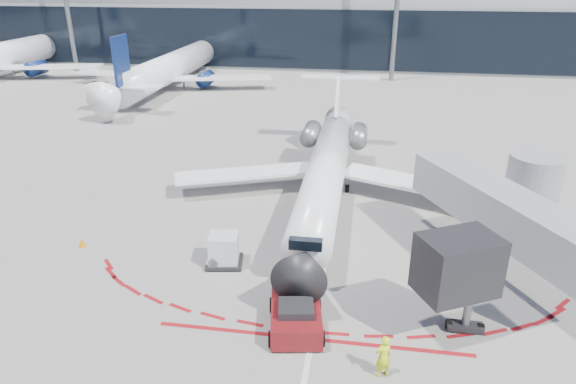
% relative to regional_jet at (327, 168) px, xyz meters
% --- Properties ---
extents(ground, '(260.00, 260.00, 0.00)m').
position_rel_regional_jet_xyz_m(ground, '(0.74, -3.93, -2.29)').
color(ground, gray).
rests_on(ground, ground).
extents(apron_centerline, '(0.25, 40.00, 0.01)m').
position_rel_regional_jet_xyz_m(apron_centerline, '(0.74, -1.93, -2.28)').
color(apron_centerline, silver).
rests_on(apron_centerline, ground).
extents(apron_stop_bar, '(14.00, 0.25, 0.01)m').
position_rel_regional_jet_xyz_m(apron_stop_bar, '(0.74, -15.43, -2.28)').
color(apron_stop_bar, maroon).
rests_on(apron_stop_bar, ground).
extents(terminal_building, '(150.00, 24.15, 24.00)m').
position_rel_regional_jet_xyz_m(terminal_building, '(0.74, 61.04, 6.24)').
color(terminal_building, '#939598').
rests_on(terminal_building, ground).
extents(jet_bridge, '(10.03, 15.20, 4.90)m').
position_rel_regional_jet_xyz_m(jet_bridge, '(10.53, -6.95, 0.72)').
color(jet_bridge, '#95979D').
rests_on(jet_bridge, ground).
extents(regional_jet, '(22.16, 27.33, 6.84)m').
position_rel_regional_jet_xyz_m(regional_jet, '(0.00, 0.00, 0.00)').
color(regional_jet, white).
rests_on(regional_jet, ground).
extents(pushback_tug, '(2.92, 5.79, 1.48)m').
position_rel_regional_jet_xyz_m(pushback_tug, '(-0.06, -14.76, -1.63)').
color(pushback_tug, '#580C12').
rests_on(pushback_tug, ground).
extents(ramp_worker, '(0.84, 0.74, 1.92)m').
position_rel_regional_jet_xyz_m(ramp_worker, '(3.77, -17.19, -1.32)').
color(ramp_worker, '#ECFF1A').
rests_on(ramp_worker, ground).
extents(uld_container, '(2.19, 1.95, 1.83)m').
position_rel_regional_jet_xyz_m(uld_container, '(-4.72, -9.96, -1.38)').
color(uld_container, black).
rests_on(uld_container, ground).
extents(safety_cone_left, '(0.40, 0.40, 0.56)m').
position_rel_regional_jet_xyz_m(safety_cone_left, '(-13.54, -9.34, -2.01)').
color(safety_cone_left, orange).
rests_on(safety_cone_left, ground).
extents(safety_cone_right, '(0.39, 0.39, 0.54)m').
position_rel_regional_jet_xyz_m(safety_cone_right, '(6.44, -12.37, -2.02)').
color(safety_cone_right, orange).
rests_on(safety_cone_right, ground).
extents(bg_airliner_1, '(32.95, 34.89, 10.66)m').
position_rel_regional_jet_xyz_m(bg_airliner_1, '(-24.51, 34.36, 3.05)').
color(bg_airliner_1, white).
rests_on(bg_airliner_1, ground).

